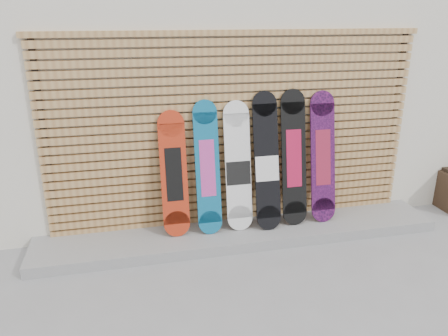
# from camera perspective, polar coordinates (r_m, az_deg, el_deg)

# --- Properties ---
(ground) EXTENTS (80.00, 80.00, 0.00)m
(ground) POSITION_cam_1_polar(r_m,az_deg,el_deg) (4.60, 6.20, -12.83)
(ground) COLOR gray
(ground) RESTS_ON ground
(building) EXTENTS (12.00, 5.00, 3.60)m
(building) POSITION_cam_1_polar(r_m,az_deg,el_deg) (7.41, 1.54, 14.54)
(building) COLOR beige
(building) RESTS_ON ground
(concrete_step) EXTENTS (4.60, 0.70, 0.12)m
(concrete_step) POSITION_cam_1_polar(r_m,az_deg,el_deg) (5.09, 2.13, -8.51)
(concrete_step) COLOR gray
(concrete_step) RESTS_ON ground
(slat_wall) EXTENTS (4.26, 0.08, 2.29)m
(slat_wall) POSITION_cam_1_polar(r_m,az_deg,el_deg) (4.93, 1.43, 4.91)
(slat_wall) COLOR #A87A46
(slat_wall) RESTS_ON ground
(snowboard_0) EXTENTS (0.29, 0.30, 1.37)m
(snowboard_0) POSITION_cam_1_polar(r_m,az_deg,el_deg) (4.77, -6.56, -0.84)
(snowboard_0) COLOR #AE2A12
(snowboard_0) RESTS_ON concrete_step
(snowboard_1) EXTENTS (0.27, 0.33, 1.47)m
(snowboard_1) POSITION_cam_1_polar(r_m,az_deg,el_deg) (4.79, -2.17, -0.02)
(snowboard_1) COLOR #0E5D87
(snowboard_1) RESTS_ON concrete_step
(snowboard_2) EXTENTS (0.29, 0.31, 1.44)m
(snowboard_2) POSITION_cam_1_polar(r_m,az_deg,el_deg) (4.87, 1.85, 0.07)
(snowboard_2) COLOR silver
(snowboard_2) RESTS_ON concrete_step
(snowboard_3) EXTENTS (0.29, 0.38, 1.54)m
(snowboard_3) POSITION_cam_1_polar(r_m,az_deg,el_deg) (4.92, 5.60, 0.71)
(snowboard_3) COLOR black
(snowboard_3) RESTS_ON concrete_step
(snowboard_4) EXTENTS (0.29, 0.33, 1.55)m
(snowboard_4) POSITION_cam_1_polar(r_m,az_deg,el_deg) (5.05, 9.09, 1.26)
(snowboard_4) COLOR black
(snowboard_4) RESTS_ON concrete_step
(snowboard_5) EXTENTS (0.29, 0.33, 1.51)m
(snowboard_5) POSITION_cam_1_polar(r_m,az_deg,el_deg) (5.19, 12.78, 1.35)
(snowboard_5) COLOR black
(snowboard_5) RESTS_ON concrete_step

